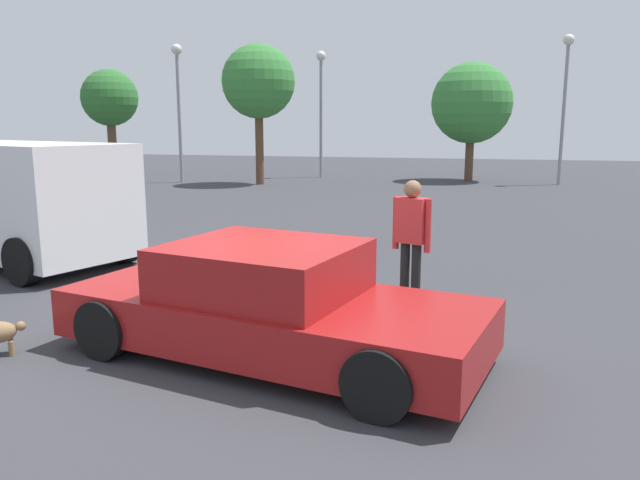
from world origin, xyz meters
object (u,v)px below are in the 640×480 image
Objects in this scene: sedan_foreground at (270,305)px; light_post_near at (566,83)px; light_post_far at (321,91)px; pedestrian at (411,231)px; light_post_mid at (178,88)px; van_white at (8,197)px.

light_post_near reaches higher than sedan_foreground.
pedestrian is at bearing -71.89° from light_post_far.
light_post_near reaches higher than light_post_far.
light_post_mid is (-11.62, 15.77, 2.93)m from pedestrian.
van_white is 0.94× the size of light_post_far.
light_post_near reaches higher than van_white.
light_post_mid is (-10.38, 18.06, 3.40)m from sedan_foreground.
van_white is 19.03m from light_post_far.
van_white reaches higher than pedestrian.
light_post_far is (-10.45, 0.99, -0.14)m from light_post_near.
sedan_foreground is 21.11m from light_post_mid.
pedestrian is at bearing -53.62° from light_post_mid.
light_post_far is at bearing 174.57° from light_post_near.
light_post_far reaches higher than pedestrian.
light_post_far reaches higher than van_white.
sedan_foreground is at bearing -76.66° from light_post_far.
light_post_mid is at bearing -123.25° from pedestrian.
sedan_foreground is 0.80× the size of light_post_near.
light_post_far is (0.93, 18.80, 2.81)m from van_white.
light_post_mid is at bearing 131.70° from sedan_foreground.
van_white is 3.15× the size of pedestrian.
pedestrian is 19.80m from light_post_mid.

